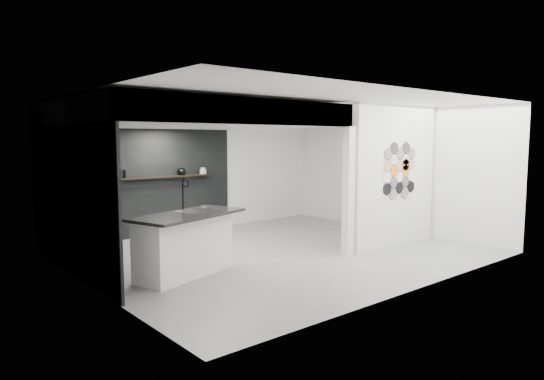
{
  "coord_description": "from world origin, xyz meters",
  "views": [
    {
      "loc": [
        -5.87,
        -6.81,
        2.12
      ],
      "look_at": [
        0.1,
        0.3,
        1.15
      ],
      "focal_mm": 32.0,
      "sensor_mm": 36.0,
      "label": 1
    }
  ],
  "objects": [
    {
      "name": "hex_tile_cluster",
      "position": [
        2.26,
        -1.09,
        1.5
      ],
      "size": [
        1.04,
        0.02,
        1.16
      ],
      "color": "black",
      "rests_on": "partition_panel"
    },
    {
      "name": "bulkhead",
      "position": [
        -1.3,
        1.0,
        2.55
      ],
      "size": [
        4.4,
        4.0,
        0.4
      ],
      "primitive_type": "cube",
      "color": "silver",
      "rests_on": "corner_column"
    },
    {
      "name": "kettle",
      "position": [
        -0.42,
        2.87,
        1.4
      ],
      "size": [
        0.2,
        0.2,
        0.16
      ],
      "primitive_type": "ellipsoid",
      "rotation": [
        0.0,
        0.0,
        0.03
      ],
      "color": "black",
      "rests_on": "display_shelf"
    },
    {
      "name": "corner_column",
      "position": [
        0.82,
        -1.0,
        1.18
      ],
      "size": [
        0.16,
        0.16,
        2.35
      ],
      "primitive_type": "cube",
      "color": "silver",
      "rests_on": "floor"
    },
    {
      "name": "fascia_beam",
      "position": [
        -1.3,
        -0.92,
        2.55
      ],
      "size": [
        4.4,
        0.16,
        0.4
      ],
      "primitive_type": "cube",
      "color": "silver",
      "rests_on": "corner_column"
    },
    {
      "name": "bottle_dark",
      "position": [
        -1.76,
        2.87,
        1.4
      ],
      "size": [
        0.07,
        0.07,
        0.16
      ],
      "primitive_type": "cylinder",
      "rotation": [
        0.0,
        0.0,
        0.14
      ],
      "color": "black",
      "rests_on": "display_shelf"
    },
    {
      "name": "glass_vase",
      "position": [
        0.15,
        2.87,
        1.39
      ],
      "size": [
        0.14,
        0.14,
        0.15
      ],
      "primitive_type": "cylinder",
      "rotation": [
        0.0,
        0.0,
        0.37
      ],
      "color": "gray",
      "rests_on": "display_shelf"
    },
    {
      "name": "stockpot",
      "position": [
        -2.01,
        2.87,
        1.41
      ],
      "size": [
        0.27,
        0.27,
        0.18
      ],
      "primitive_type": "cylinder",
      "rotation": [
        0.0,
        0.0,
        0.26
      ],
      "color": "black",
      "rests_on": "display_shelf"
    },
    {
      "name": "wall_basin",
      "position": [
        -3.24,
        0.8,
        0.85
      ],
      "size": [
        0.4,
        0.6,
        0.12
      ],
      "primitive_type": "cube",
      "color": "silver",
      "rests_on": "bay_clad_left"
    },
    {
      "name": "display_shelf",
      "position": [
        -1.2,
        2.87,
        1.3
      ],
      "size": [
        3.0,
        0.15,
        0.04
      ],
      "primitive_type": "cube",
      "color": "black",
      "rests_on": "bay_clad_back"
    },
    {
      "name": "partition_panel",
      "position": [
        2.23,
        -1.0,
        1.4
      ],
      "size": [
        2.45,
        0.15,
        2.8
      ],
      "primitive_type": "cube",
      "color": "silver",
      "rests_on": "floor"
    },
    {
      "name": "bay_clad_back",
      "position": [
        -1.3,
        2.97,
        1.18
      ],
      "size": [
        4.4,
        0.04,
        2.35
      ],
      "primitive_type": "cube",
      "color": "black",
      "rests_on": "floor"
    },
    {
      "name": "bay_clad_left",
      "position": [
        -3.47,
        1.0,
        1.18
      ],
      "size": [
        0.04,
        4.0,
        2.35
      ],
      "primitive_type": "cube",
      "color": "black",
      "rests_on": "floor"
    },
    {
      "name": "glass_bowl",
      "position": [
        0.15,
        2.87,
        1.38
      ],
      "size": [
        0.21,
        0.21,
        0.11
      ],
      "primitive_type": "cylinder",
      "rotation": [
        0.0,
        0.0,
        0.44
      ],
      "color": "gray",
      "rests_on": "display_shelf"
    },
    {
      "name": "utensil_cup",
      "position": [
        -2.2,
        2.87,
        1.37
      ],
      "size": [
        0.09,
        0.09,
        0.11
      ],
      "primitive_type": "cylinder",
      "rotation": [
        0.0,
        0.0,
        -0.06
      ],
      "color": "black",
      "rests_on": "display_shelf"
    },
    {
      "name": "kitchen_island",
      "position": [
        -2.14,
        -0.25,
        0.51
      ],
      "size": [
        2.03,
        1.34,
        1.5
      ],
      "rotation": [
        0.0,
        0.0,
        0.3
      ],
      "color": "silver",
      "rests_on": "floor"
    },
    {
      "name": "floor",
      "position": [
        0.0,
        0.0,
        -0.01
      ],
      "size": [
        7.0,
        6.0,
        0.01
      ],
      "primitive_type": "cube",
      "color": "slate"
    }
  ]
}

